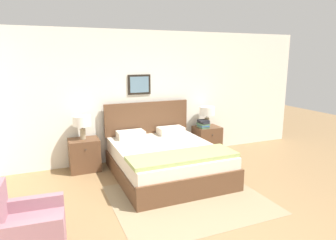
{
  "coord_description": "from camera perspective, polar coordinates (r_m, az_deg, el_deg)",
  "views": [
    {
      "loc": [
        -1.8,
        -2.67,
        2.09
      ],
      "look_at": [
        0.04,
        1.7,
        1.08
      ],
      "focal_mm": 32.0,
      "sensor_mm": 36.0,
      "label": 1
    }
  ],
  "objects": [
    {
      "name": "book_slim_near_top",
      "position": [
        6.42,
        6.75,
        -0.47
      ],
      "size": [
        0.17,
        0.27,
        0.03
      ],
      "rotation": [
        0.0,
        0.0,
        0.07
      ],
      "color": "#232328",
      "rests_on": "book_novel_upper"
    },
    {
      "name": "wall_back",
      "position": [
        6.11,
        -5.56,
        4.54
      ],
      "size": [
        7.69,
        0.09,
        2.6
      ],
      "color": "silver",
      "rests_on": "ground_plane"
    },
    {
      "name": "book_hardcover_middle",
      "position": [
        6.43,
        6.74,
        -1.01
      ],
      "size": [
        0.2,
        0.29,
        0.03
      ],
      "rotation": [
        0.0,
        0.0,
        -0.1
      ],
      "color": "#335693",
      "rests_on": "book_thick_bottom"
    },
    {
      "name": "bed",
      "position": [
        5.36,
        -0.38,
        -7.48
      ],
      "size": [
        1.75,
        2.11,
        1.19
      ],
      "color": "brown",
      "rests_on": "ground_plane"
    },
    {
      "name": "nightstand_by_door",
      "position": [
        6.62,
        7.4,
        -3.79
      ],
      "size": [
        0.54,
        0.47,
        0.6
      ],
      "color": "brown",
      "rests_on": "ground_plane"
    },
    {
      "name": "armchair",
      "position": [
        3.62,
        -25.43,
        -19.05
      ],
      "size": [
        0.74,
        0.69,
        0.82
      ],
      "rotation": [
        0.0,
        0.0,
        -1.65
      ],
      "color": "#8E606B",
      "rests_on": "ground_plane"
    },
    {
      "name": "nightstand_near_window",
      "position": [
        5.81,
        -15.63,
        -6.4
      ],
      "size": [
        0.54,
        0.47,
        0.6
      ],
      "color": "brown",
      "rests_on": "ground_plane"
    },
    {
      "name": "book_novel_upper",
      "position": [
        6.43,
        6.74,
        -0.76
      ],
      "size": [
        0.2,
        0.26,
        0.03
      ],
      "rotation": [
        0.0,
        0.0,
        -0.02
      ],
      "color": "#4C7551",
      "rests_on": "book_hardcover_middle"
    },
    {
      "name": "book_paperback_top",
      "position": [
        6.41,
        6.76,
        -0.17
      ],
      "size": [
        0.23,
        0.22,
        0.04
      ],
      "rotation": [
        0.0,
        0.0,
        -0.08
      ],
      "color": "#232328",
      "rests_on": "book_slim_near_top"
    },
    {
      "name": "table_lamp_by_door",
      "position": [
        6.5,
        7.45,
        1.53
      ],
      "size": [
        0.33,
        0.33,
        0.43
      ],
      "color": "gray",
      "rests_on": "nightstand_by_door"
    },
    {
      "name": "book_thick_bottom",
      "position": [
        6.44,
        6.73,
        -1.29
      ],
      "size": [
        0.18,
        0.26,
        0.04
      ],
      "rotation": [
        0.0,
        0.0,
        -0.03
      ],
      "color": "#4C7551",
      "rests_on": "nightstand_by_door"
    },
    {
      "name": "table_lamp_near_window",
      "position": [
        5.67,
        -16.04,
        -0.37
      ],
      "size": [
        0.33,
        0.33,
        0.43
      ],
      "color": "gray",
      "rests_on": "nightstand_near_window"
    },
    {
      "name": "ground_plane",
      "position": [
        3.83,
        10.02,
        -21.21
      ],
      "size": [
        16.0,
        16.0,
        0.0
      ],
      "primitive_type": "plane",
      "color": "olive"
    },
    {
      "name": "area_rug_main",
      "position": [
        4.63,
        3.9,
        -14.8
      ],
      "size": [
        2.21,
        1.88,
        0.01
      ],
      "color": "#897556",
      "rests_on": "ground_plane"
    }
  ]
}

